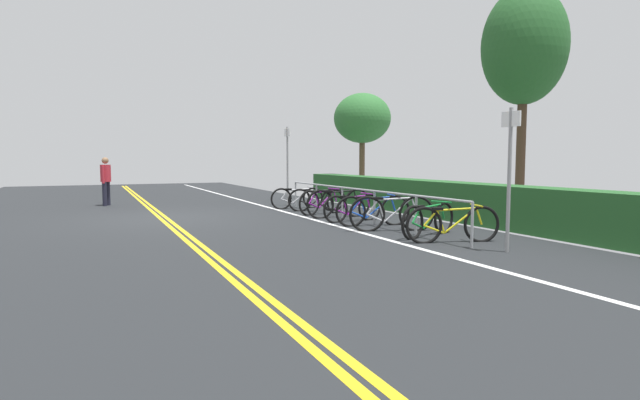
% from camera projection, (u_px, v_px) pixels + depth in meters
% --- Properties ---
extents(ground_plane, '(36.86, 11.93, 0.05)m').
position_uv_depth(ground_plane, '(163.00, 219.00, 12.58)').
color(ground_plane, '#232628').
extents(centre_line_yellow_inner, '(33.18, 0.10, 0.00)m').
position_uv_depth(centre_line_yellow_inner, '(160.00, 218.00, 12.55)').
color(centre_line_yellow_inner, gold).
rests_on(centre_line_yellow_inner, ground_plane).
extents(centre_line_yellow_outer, '(33.18, 0.10, 0.00)m').
position_uv_depth(centre_line_yellow_outer, '(166.00, 218.00, 12.61)').
color(centre_line_yellow_outer, gold).
rests_on(centre_line_yellow_outer, ground_plane).
extents(bike_lane_stripe_white, '(33.18, 0.12, 0.00)m').
position_uv_depth(bike_lane_stripe_white, '(285.00, 212.00, 13.98)').
color(bike_lane_stripe_white, white).
rests_on(bike_lane_stripe_white, ground_plane).
extents(bike_rack, '(7.98, 0.05, 0.80)m').
position_uv_depth(bike_rack, '(357.00, 196.00, 11.86)').
color(bike_rack, '#9EA0A5').
rests_on(bike_rack, ground_plane).
extents(bicycle_0, '(0.46, 1.68, 0.68)m').
position_uv_depth(bicycle_0, '(297.00, 198.00, 14.95)').
color(bicycle_0, black).
rests_on(bicycle_0, ground_plane).
extents(bicycle_1, '(0.61, 1.58, 0.70)m').
position_uv_depth(bicycle_1, '(316.00, 200.00, 14.21)').
color(bicycle_1, black).
rests_on(bicycle_1, ground_plane).
extents(bicycle_2, '(0.57, 1.63, 0.72)m').
position_uv_depth(bicycle_2, '(323.00, 202.00, 13.40)').
color(bicycle_2, black).
rests_on(bicycle_2, ground_plane).
extents(bicycle_3, '(0.46, 1.81, 0.78)m').
position_uv_depth(bicycle_3, '(339.00, 203.00, 12.62)').
color(bicycle_3, black).
rests_on(bicycle_3, ground_plane).
extents(bicycle_4, '(0.46, 1.67, 0.70)m').
position_uv_depth(bicycle_4, '(353.00, 208.00, 11.82)').
color(bicycle_4, black).
rests_on(bicycle_4, ground_plane).
extents(bicycle_5, '(0.52, 1.74, 0.73)m').
position_uv_depth(bicycle_5, '(373.00, 211.00, 11.05)').
color(bicycle_5, black).
rests_on(bicycle_5, ground_plane).
extents(bicycle_6, '(0.68, 1.73, 0.78)m').
position_uv_depth(bicycle_6, '(392.00, 213.00, 10.24)').
color(bicycle_6, black).
rests_on(bicycle_6, ground_plane).
extents(bicycle_7, '(0.66, 1.65, 0.69)m').
position_uv_depth(bicycle_7, '(429.00, 220.00, 9.55)').
color(bicycle_7, black).
rests_on(bicycle_7, ground_plane).
extents(bicycle_8, '(0.62, 1.72, 0.71)m').
position_uv_depth(bicycle_8, '(453.00, 224.00, 8.82)').
color(bicycle_8, black).
rests_on(bicycle_8, ground_plane).
extents(pedestrian, '(0.46, 0.32, 1.56)m').
position_uv_depth(pedestrian, '(106.00, 178.00, 15.81)').
color(pedestrian, '#1E1E2D').
rests_on(pedestrian, ground_plane).
extents(sign_post_near, '(0.36, 0.07, 2.52)m').
position_uv_depth(sign_post_near, '(287.00, 159.00, 15.76)').
color(sign_post_near, gray).
rests_on(sign_post_near, ground_plane).
extents(sign_post_far, '(0.36, 0.06, 2.31)m').
position_uv_depth(sign_post_far, '(510.00, 166.00, 7.82)').
color(sign_post_far, gray).
rests_on(sign_post_far, ground_plane).
extents(hedge_backdrop, '(16.93, 0.80, 0.93)m').
position_uv_depth(hedge_backdrop, '(477.00, 203.00, 11.50)').
color(hedge_backdrop, '#235626').
rests_on(hedge_backdrop, ground_plane).
extents(tree_near_left, '(2.19, 2.19, 4.01)m').
position_uv_depth(tree_near_left, '(362.00, 119.00, 18.87)').
color(tree_near_left, brown).
rests_on(tree_near_left, ground_plane).
extents(tree_mid, '(2.13, 2.13, 5.86)m').
position_uv_depth(tree_mid, '(524.00, 47.00, 12.57)').
color(tree_mid, '#473323').
rests_on(tree_mid, ground_plane).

